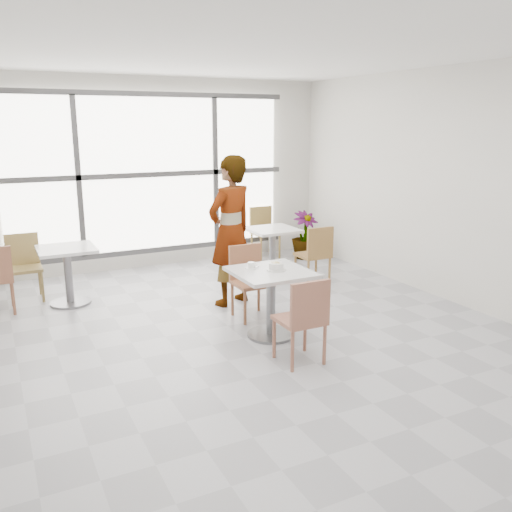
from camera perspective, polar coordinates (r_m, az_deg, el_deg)
name	(u,v)px	position (r m, az deg, el deg)	size (l,w,h in m)	color
floor	(244,339)	(5.96, -1.31, -8.75)	(7.00, 7.00, 0.00)	#9E9EA5
ceiling	(242,47)	(5.54, -1.49, 21.22)	(7.00, 7.00, 0.00)	white
wall_back	(149,174)	(8.83, -11.23, 8.49)	(6.00, 6.00, 0.00)	silver
wall_right	(457,187)	(7.34, 20.46, 6.83)	(7.00, 7.00, 0.00)	silver
window	(150,174)	(8.77, -11.12, 8.45)	(4.60, 0.07, 2.52)	white
main_table	(271,291)	(5.86, 1.59, -3.69)	(0.80, 0.80, 0.75)	silver
chair_near	(304,316)	(5.21, 5.10, -6.31)	(0.42, 0.42, 0.87)	#9B604B
chair_far	(249,276)	(6.49, -0.74, -2.14)	(0.42, 0.42, 0.87)	#945B3C
oatmeal_bowl	(276,266)	(5.80, 2.15, -1.09)	(0.21, 0.21, 0.09)	silver
coffee_cup	(251,266)	(5.87, -0.49, -1.03)	(0.16, 0.13, 0.07)	white
person	(231,231)	(6.84, -2.69, 2.61)	(0.70, 0.46, 1.91)	black
bg_table_left	(68,268)	(7.33, -19.28, -1.16)	(0.70, 0.70, 0.75)	silver
bg_table_right	(272,246)	(8.16, 1.75, 1.11)	(0.70, 0.70, 0.75)	white
bg_chair_left_far	(24,262)	(7.76, -23.33, -0.61)	(0.42, 0.42, 0.87)	#9A8148
bg_chair_right_near	(316,252)	(7.76, 6.34, 0.46)	(0.42, 0.42, 0.87)	olive
bg_chair_right_far	(263,228)	(9.43, 0.79, 2.94)	(0.42, 0.42, 0.87)	olive
plant_right	(305,235)	(9.36, 5.17, 2.23)	(0.46, 0.46, 0.82)	#4B7235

